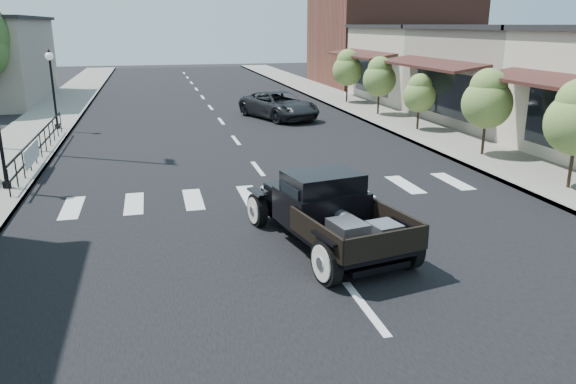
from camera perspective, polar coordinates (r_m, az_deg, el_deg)
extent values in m
plane|color=black|center=(12.55, 2.87, -5.40)|extent=(120.00, 120.00, 0.00)
cube|color=black|center=(26.77, -6.27, 6.45)|extent=(14.00, 80.00, 0.02)
cube|color=gray|center=(27.04, -24.50, 5.30)|extent=(3.00, 80.00, 0.15)
cube|color=#9A978C|center=(29.07, 10.70, 7.20)|extent=(3.00, 80.00, 0.15)
cube|color=#9F9786|center=(30.42, 23.96, 10.63)|extent=(10.00, 9.00, 4.50)
cube|color=beige|center=(37.96, 15.68, 12.35)|extent=(10.00, 9.00, 4.50)
cube|color=brown|center=(47.09, 10.32, 14.94)|extent=(11.00, 10.00, 7.00)
imported|color=black|center=(29.30, -0.92, 8.78)|extent=(3.90, 5.48, 1.39)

